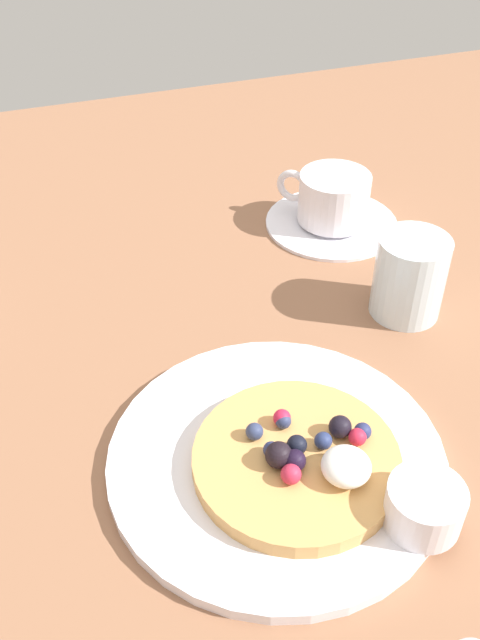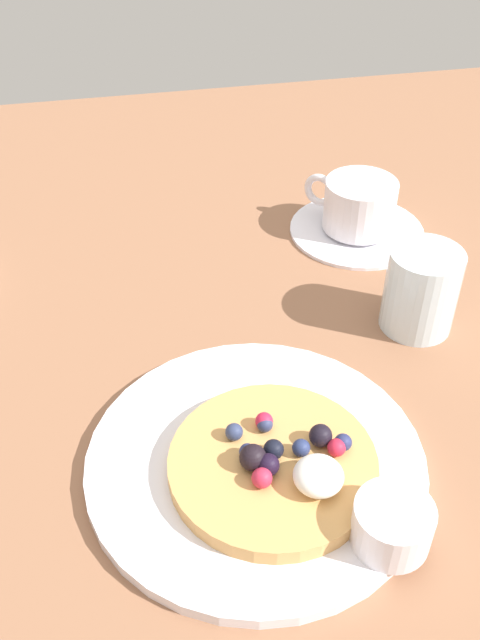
% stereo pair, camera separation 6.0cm
% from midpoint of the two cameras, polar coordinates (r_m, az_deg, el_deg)
% --- Properties ---
extents(ground_plane, '(1.74, 1.23, 0.03)m').
position_cam_midpoint_polar(ground_plane, '(0.64, -8.48, -5.75)').
color(ground_plane, '#8F6145').
extents(pancake_plate, '(0.26, 0.26, 0.01)m').
position_cam_midpoint_polar(pancake_plate, '(0.55, -0.25, -11.16)').
color(pancake_plate, white).
rests_on(pancake_plate, ground_plane).
extents(pancake_with_berries, '(0.15, 0.15, 0.04)m').
position_cam_midpoint_polar(pancake_with_berries, '(0.53, 1.55, -11.21)').
color(pancake_with_berries, tan).
rests_on(pancake_with_berries, pancake_plate).
extents(syrup_ramekin, '(0.05, 0.05, 0.03)m').
position_cam_midpoint_polar(syrup_ramekin, '(0.51, 11.14, -14.50)').
color(syrup_ramekin, white).
rests_on(syrup_ramekin, pancake_plate).
extents(coffee_saucer, '(0.15, 0.15, 0.01)m').
position_cam_midpoint_polar(coffee_saucer, '(0.81, 5.21, 7.72)').
color(coffee_saucer, white).
rests_on(coffee_saucer, ground_plane).
extents(coffee_cup, '(0.09, 0.09, 0.05)m').
position_cam_midpoint_polar(coffee_cup, '(0.80, 5.24, 9.70)').
color(coffee_cup, white).
rests_on(coffee_cup, coffee_saucer).
extents(water_glass, '(0.07, 0.07, 0.08)m').
position_cam_midpoint_polar(water_glass, '(0.68, 10.91, 3.31)').
color(water_glass, silver).
rests_on(water_glass, ground_plane).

